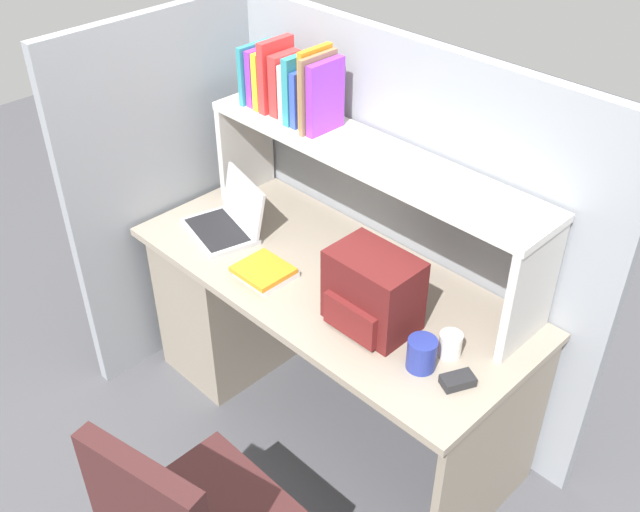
{
  "coord_description": "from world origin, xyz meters",
  "views": [
    {
      "loc": [
        1.52,
        -1.56,
        2.4
      ],
      "look_at": [
        0.0,
        -0.05,
        0.85
      ],
      "focal_mm": 41.36,
      "sensor_mm": 36.0,
      "label": 1
    }
  ],
  "objects_px": {
    "backpack": "(372,292)",
    "laptop": "(228,220)",
    "paper_cup": "(450,344)",
    "computer_mouse": "(458,381)",
    "snack_canister": "(422,354)"
  },
  "relations": [
    {
      "from": "backpack",
      "to": "laptop",
      "type": "bearing_deg",
      "value": 178.8
    },
    {
      "from": "paper_cup",
      "to": "snack_canister",
      "type": "distance_m",
      "value": 0.12
    },
    {
      "from": "paper_cup",
      "to": "backpack",
      "type": "bearing_deg",
      "value": -166.74
    },
    {
      "from": "backpack",
      "to": "paper_cup",
      "type": "xyz_separation_m",
      "value": [
        0.29,
        0.07,
        -0.09
      ]
    },
    {
      "from": "backpack",
      "to": "computer_mouse",
      "type": "bearing_deg",
      "value": -3.65
    },
    {
      "from": "computer_mouse",
      "to": "paper_cup",
      "type": "distance_m",
      "value": 0.14
    },
    {
      "from": "backpack",
      "to": "snack_canister",
      "type": "relative_size",
      "value": 2.71
    },
    {
      "from": "snack_canister",
      "to": "backpack",
      "type": "bearing_deg",
      "value": 170.0
    },
    {
      "from": "laptop",
      "to": "paper_cup",
      "type": "xyz_separation_m",
      "value": [
        1.07,
        0.05,
        -0.01
      ]
    },
    {
      "from": "computer_mouse",
      "to": "paper_cup",
      "type": "relative_size",
      "value": 1.24
    },
    {
      "from": "computer_mouse",
      "to": "laptop",
      "type": "bearing_deg",
      "value": -156.09
    },
    {
      "from": "backpack",
      "to": "snack_canister",
      "type": "height_order",
      "value": "backpack"
    },
    {
      "from": "paper_cup",
      "to": "snack_canister",
      "type": "xyz_separation_m",
      "value": [
        -0.03,
        -0.11,
        0.01
      ]
    },
    {
      "from": "paper_cup",
      "to": "computer_mouse",
      "type": "bearing_deg",
      "value": -42.25
    },
    {
      "from": "laptop",
      "to": "snack_canister",
      "type": "bearing_deg",
      "value": -3.38
    }
  ]
}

